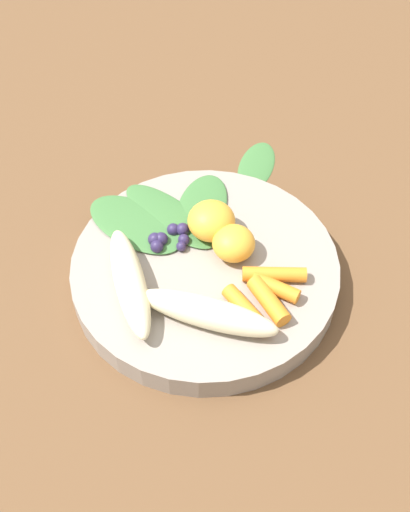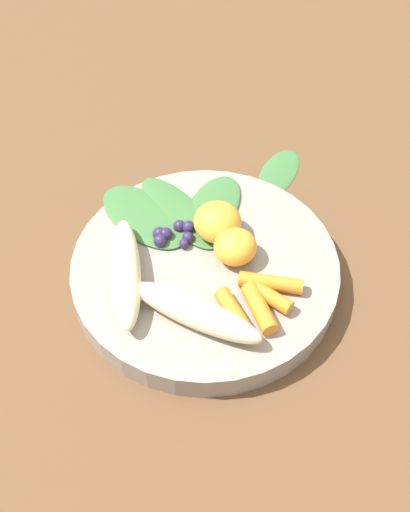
{
  "view_description": "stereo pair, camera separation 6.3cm",
  "coord_description": "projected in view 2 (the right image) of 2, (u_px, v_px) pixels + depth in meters",
  "views": [
    {
      "loc": [
        -0.21,
        -0.34,
        0.53
      ],
      "look_at": [
        0.0,
        0.0,
        0.04
      ],
      "focal_mm": 44.97,
      "sensor_mm": 36.0,
      "label": 1
    },
    {
      "loc": [
        -0.15,
        -0.37,
        0.53
      ],
      "look_at": [
        0.0,
        0.0,
        0.04
      ],
      "focal_mm": 44.97,
      "sensor_mm": 36.0,
      "label": 2
    }
  ],
  "objects": [
    {
      "name": "carrot_rear",
      "position": [
        271.0,
        283.0,
        0.62
      ],
      "size": [
        0.06,
        0.05,
        0.01
      ],
      "primitive_type": "cylinder",
      "rotation": [
        0.0,
        1.57,
        5.71
      ],
      "color": "orange",
      "rests_on": "bowl"
    },
    {
      "name": "orange_segment_near",
      "position": [
        217.0,
        222.0,
        0.65
      ],
      "size": [
        0.05,
        0.05,
        0.04
      ],
      "primitive_type": "ellipsoid",
      "color": "#F4A833",
      "rests_on": "bowl"
    },
    {
      "name": "bowl",
      "position": [
        205.0,
        271.0,
        0.65
      ],
      "size": [
        0.27,
        0.27,
        0.03
      ],
      "primitive_type": "cylinder",
      "color": "gray",
      "rests_on": "ground_plane"
    },
    {
      "name": "blueberry_pile",
      "position": [
        173.0,
        234.0,
        0.66
      ],
      "size": [
        0.05,
        0.03,
        0.01
      ],
      "color": "#2D234C",
      "rests_on": "bowl"
    },
    {
      "name": "carrot_mid_right",
      "position": [
        269.0,
        296.0,
        0.61
      ],
      "size": [
        0.04,
        0.05,
        0.01
      ],
      "primitive_type": "cylinder",
      "rotation": [
        0.0,
        1.57,
        5.23
      ],
      "color": "orange",
      "rests_on": "bowl"
    },
    {
      "name": "kale_leaf_right",
      "position": [
        179.0,
        212.0,
        0.68
      ],
      "size": [
        0.08,
        0.13,
        0.0
      ],
      "primitive_type": "ellipsoid",
      "rotation": [
        0.0,
        0.0,
        8.11
      ],
      "color": "#3D7038",
      "rests_on": "bowl"
    },
    {
      "name": "kale_leaf_rear",
      "position": [
        144.0,
        216.0,
        0.68
      ],
      "size": [
        0.1,
        0.13,
        0.0
      ],
      "primitive_type": "ellipsoid",
      "rotation": [
        0.0,
        0.0,
        8.24
      ],
      "color": "#3D7038",
      "rests_on": "bowl"
    },
    {
      "name": "banana_peeled_left",
      "position": [
        196.0,
        312.0,
        0.58
      ],
      "size": [
        0.11,
        0.12,
        0.03
      ],
      "primitive_type": "ellipsoid",
      "rotation": [
        0.0,
        0.0,
        5.42
      ],
      "color": "beige",
      "rests_on": "bowl"
    },
    {
      "name": "kale_leaf_left",
      "position": [
        213.0,
        206.0,
        0.69
      ],
      "size": [
        0.11,
        0.11,
        0.0
      ],
      "primitive_type": "ellipsoid",
      "rotation": [
        0.0,
        0.0,
        7.08
      ],
      "color": "#3D7038",
      "rests_on": "bowl"
    },
    {
      "name": "ground_plane",
      "position": [
        205.0,
        279.0,
        0.66
      ],
      "size": [
        2.4,
        2.4,
        0.0
      ],
      "primitive_type": "plane",
      "color": "brown"
    },
    {
      "name": "carrot_mid_left",
      "position": [
        260.0,
        308.0,
        0.6
      ],
      "size": [
        0.02,
        0.05,
        0.02
      ],
      "primitive_type": "cylinder",
      "rotation": [
        0.0,
        1.57,
        4.67
      ],
      "color": "orange",
      "rests_on": "bowl"
    },
    {
      "name": "carrot_front",
      "position": [
        236.0,
        314.0,
        0.59
      ],
      "size": [
        0.02,
        0.06,
        0.02
      ],
      "primitive_type": "cylinder",
      "rotation": [
        0.0,
        1.57,
        4.78
      ],
      "color": "orange",
      "rests_on": "bowl"
    },
    {
      "name": "kale_leaf_stray",
      "position": [
        279.0,
        171.0,
        0.76
      ],
      "size": [
        0.09,
        0.09,
        0.01
      ],
      "primitive_type": "ellipsoid",
      "rotation": [
        0.0,
        0.0,
        0.74
      ],
      "color": "#3D7038",
      "rests_on": "ground_plane"
    },
    {
      "name": "orange_segment_far",
      "position": [
        235.0,
        247.0,
        0.63
      ],
      "size": [
        0.04,
        0.04,
        0.03
      ],
      "primitive_type": "ellipsoid",
      "color": "#F4A833",
      "rests_on": "bowl"
    },
    {
      "name": "banana_peeled_right",
      "position": [
        126.0,
        272.0,
        0.61
      ],
      "size": [
        0.06,
        0.14,
        0.03
      ],
      "primitive_type": "ellipsoid",
      "rotation": [
        0.0,
        0.0,
        4.44
      ],
      "color": "beige",
      "rests_on": "bowl"
    }
  ]
}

